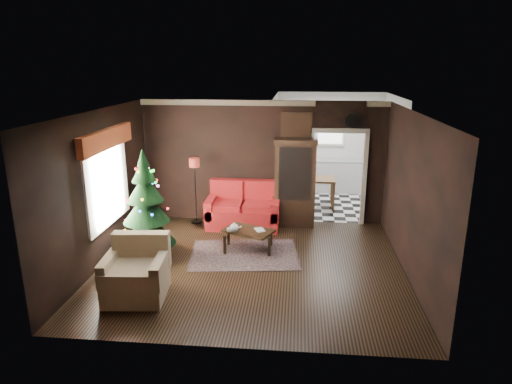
# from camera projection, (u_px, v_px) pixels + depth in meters

# --- Properties ---
(floor) EXTENTS (5.50, 5.50, 0.00)m
(floor) POSITION_uv_depth(u_px,v_px,m) (251.00, 265.00, 8.28)
(floor) COLOR black
(floor) RESTS_ON ground
(ceiling) EXTENTS (5.50, 5.50, 0.00)m
(ceiling) POSITION_uv_depth(u_px,v_px,m) (251.00, 112.00, 7.51)
(ceiling) COLOR white
(ceiling) RESTS_ON ground
(wall_back) EXTENTS (5.50, 0.00, 5.50)m
(wall_back) POSITION_uv_depth(u_px,v_px,m) (263.00, 162.00, 10.28)
(wall_back) COLOR black
(wall_back) RESTS_ON ground
(wall_front) EXTENTS (5.50, 0.00, 5.50)m
(wall_front) POSITION_uv_depth(u_px,v_px,m) (230.00, 249.00, 5.50)
(wall_front) COLOR black
(wall_front) RESTS_ON ground
(wall_left) EXTENTS (0.00, 5.50, 5.50)m
(wall_left) POSITION_uv_depth(u_px,v_px,m) (100.00, 188.00, 8.14)
(wall_left) COLOR black
(wall_left) RESTS_ON ground
(wall_right) EXTENTS (0.00, 5.50, 5.50)m
(wall_right) POSITION_uv_depth(u_px,v_px,m) (412.00, 197.00, 7.64)
(wall_right) COLOR black
(wall_right) RESTS_ON ground
(doorway) EXTENTS (1.10, 0.10, 2.10)m
(doorway) POSITION_uv_depth(u_px,v_px,m) (337.00, 179.00, 10.23)
(doorway) COLOR #EBE1C5
(doorway) RESTS_ON ground
(left_window) EXTENTS (0.05, 1.60, 1.40)m
(left_window) POSITION_uv_depth(u_px,v_px,m) (107.00, 183.00, 8.32)
(left_window) COLOR white
(left_window) RESTS_ON wall_left
(valance) EXTENTS (0.12, 2.10, 0.35)m
(valance) POSITION_uv_depth(u_px,v_px,m) (107.00, 139.00, 8.08)
(valance) COLOR #A84325
(valance) RESTS_ON wall_left
(kitchen_floor) EXTENTS (3.00, 3.00, 0.00)m
(kitchen_floor) POSITION_uv_depth(u_px,v_px,m) (331.00, 203.00, 11.95)
(kitchen_floor) COLOR white
(kitchen_floor) RESTS_ON ground
(kitchen_window) EXTENTS (0.70, 0.06, 0.70)m
(kitchen_window) POSITION_uv_depth(u_px,v_px,m) (330.00, 131.00, 12.87)
(kitchen_window) COLOR white
(kitchen_window) RESTS_ON ground
(rug) EXTENTS (2.22, 1.73, 0.01)m
(rug) POSITION_uv_depth(u_px,v_px,m) (244.00, 254.00, 8.75)
(rug) COLOR #33202C
(rug) RESTS_ON ground
(loveseat) EXTENTS (1.70, 0.90, 1.00)m
(loveseat) POSITION_uv_depth(u_px,v_px,m) (243.00, 205.00, 10.14)
(loveseat) COLOR #7A0104
(loveseat) RESTS_ON ground
(curio_cabinet) EXTENTS (0.90, 0.45, 1.90)m
(curio_cabinet) POSITION_uv_depth(u_px,v_px,m) (295.00, 185.00, 10.12)
(curio_cabinet) COLOR black
(curio_cabinet) RESTS_ON ground
(floor_lamp) EXTENTS (0.32, 0.32, 1.49)m
(floor_lamp) POSITION_uv_depth(u_px,v_px,m) (195.00, 191.00, 10.08)
(floor_lamp) COLOR black
(floor_lamp) RESTS_ON ground
(christmas_tree) EXTENTS (1.25, 1.25, 1.98)m
(christmas_tree) POSITION_uv_depth(u_px,v_px,m) (146.00, 205.00, 8.37)
(christmas_tree) COLOR black
(christmas_tree) RESTS_ON ground
(armchair) EXTENTS (1.05, 1.05, 0.99)m
(armchair) POSITION_uv_depth(u_px,v_px,m) (135.00, 270.00, 7.06)
(armchair) COLOR #B09F8E
(armchair) RESTS_ON ground
(coffee_table) EXTENTS (1.09, 0.90, 0.42)m
(coffee_table) POSITION_uv_depth(u_px,v_px,m) (248.00, 240.00, 8.89)
(coffee_table) COLOR black
(coffee_table) RESTS_ON rug
(teapot) EXTENTS (0.22, 0.22, 0.19)m
(teapot) POSITION_uv_depth(u_px,v_px,m) (234.00, 228.00, 8.68)
(teapot) COLOR silver
(teapot) RESTS_ON coffee_table
(cup_a) EXTENTS (0.10, 0.10, 0.06)m
(cup_a) POSITION_uv_depth(u_px,v_px,m) (229.00, 230.00, 8.76)
(cup_a) COLOR white
(cup_a) RESTS_ON coffee_table
(cup_b) EXTENTS (0.09, 0.09, 0.06)m
(cup_b) POSITION_uv_depth(u_px,v_px,m) (230.00, 230.00, 8.74)
(cup_b) COLOR silver
(cup_b) RESTS_ON coffee_table
(book) EXTENTS (0.16, 0.09, 0.24)m
(book) POSITION_uv_depth(u_px,v_px,m) (255.00, 225.00, 8.75)
(book) COLOR #7C6654
(book) RESTS_ON coffee_table
(wall_clock) EXTENTS (0.32, 0.32, 0.06)m
(wall_clock) POSITION_uv_depth(u_px,v_px,m) (352.00, 120.00, 9.79)
(wall_clock) COLOR white
(wall_clock) RESTS_ON wall_back
(painting) EXTENTS (0.62, 0.05, 0.52)m
(painting) POSITION_uv_depth(u_px,v_px,m) (296.00, 126.00, 9.94)
(painting) COLOR #AE783A
(painting) RESTS_ON wall_back
(kitchen_counter) EXTENTS (1.80, 0.60, 0.90)m
(kitchen_counter) POSITION_uv_depth(u_px,v_px,m) (329.00, 176.00, 12.98)
(kitchen_counter) COLOR silver
(kitchen_counter) RESTS_ON ground
(kitchen_table) EXTENTS (0.70, 0.70, 0.75)m
(kitchen_table) POSITION_uv_depth(u_px,v_px,m) (320.00, 192.00, 11.59)
(kitchen_table) COLOR #5A331A
(kitchen_table) RESTS_ON ground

